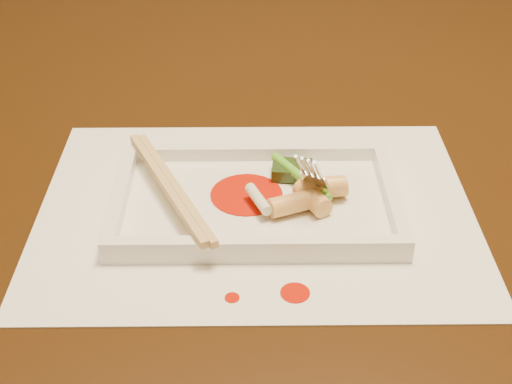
{
  "coord_description": "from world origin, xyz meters",
  "views": [
    {
      "loc": [
        0.09,
        -0.69,
        1.14
      ],
      "look_at": [
        0.09,
        -0.16,
        0.77
      ],
      "focal_mm": 50.0,
      "sensor_mm": 36.0,
      "label": 1
    }
  ],
  "objects_px": {
    "table": "(176,200)",
    "chopstick_a": "(166,186)",
    "placemat": "(256,209)",
    "fork": "(335,121)",
    "plate_base": "(256,204)"
  },
  "relations": [
    {
      "from": "plate_base",
      "to": "fork",
      "type": "distance_m",
      "value": 0.11
    },
    {
      "from": "table",
      "to": "fork",
      "type": "xyz_separation_m",
      "value": [
        0.16,
        -0.14,
        0.18
      ]
    },
    {
      "from": "placemat",
      "to": "fork",
      "type": "relative_size",
      "value": 2.86
    },
    {
      "from": "placemat",
      "to": "fork",
      "type": "bearing_deg",
      "value": 14.42
    },
    {
      "from": "chopstick_a",
      "to": "placemat",
      "type": "bearing_deg",
      "value": 0.0
    },
    {
      "from": "table",
      "to": "plate_base",
      "type": "distance_m",
      "value": 0.21
    },
    {
      "from": "plate_base",
      "to": "placemat",
      "type": "bearing_deg",
      "value": 180.0
    },
    {
      "from": "chopstick_a",
      "to": "fork",
      "type": "xyz_separation_m",
      "value": [
        0.15,
        0.02,
        0.06
      ]
    },
    {
      "from": "chopstick_a",
      "to": "plate_base",
      "type": "bearing_deg",
      "value": 0.0
    },
    {
      "from": "plate_base",
      "to": "chopstick_a",
      "type": "height_order",
      "value": "chopstick_a"
    },
    {
      "from": "table",
      "to": "placemat",
      "type": "bearing_deg",
      "value": -59.09
    },
    {
      "from": "table",
      "to": "chopstick_a",
      "type": "xyz_separation_m",
      "value": [
        0.01,
        -0.16,
        0.13
      ]
    },
    {
      "from": "placemat",
      "to": "chopstick_a",
      "type": "distance_m",
      "value": 0.09
    },
    {
      "from": "placemat",
      "to": "table",
      "type": "bearing_deg",
      "value": 120.91
    },
    {
      "from": "chopstick_a",
      "to": "fork",
      "type": "distance_m",
      "value": 0.16
    }
  ]
}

